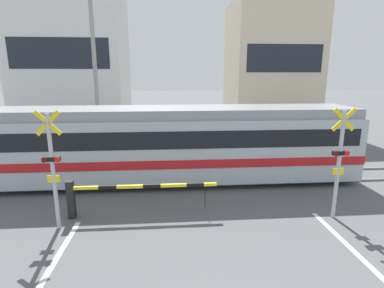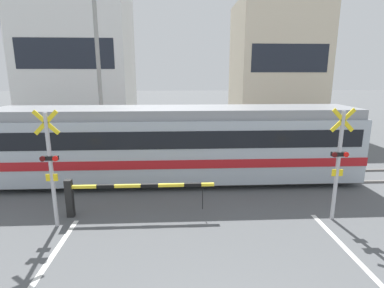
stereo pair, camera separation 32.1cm
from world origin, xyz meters
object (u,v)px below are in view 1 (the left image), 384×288
(crossing_barrier_far, at_px, (239,145))
(pedestrian, at_px, (201,133))
(crossing_barrier_near, at_px, (112,193))
(crossing_signal_left, at_px, (52,165))
(crossing_signal_right, at_px, (339,159))
(commuter_train, at_px, (176,142))

(crossing_barrier_far, distance_m, pedestrian, 2.67)
(crossing_barrier_near, relative_size, pedestrian, 2.61)
(crossing_barrier_near, relative_size, crossing_signal_left, 1.34)
(crossing_signal_right, distance_m, pedestrian, 9.08)
(commuter_train, bearing_deg, crossing_barrier_near, -123.48)
(crossing_barrier_far, xyz_separation_m, crossing_signal_right, (1.40, -6.45, 1.06))
(crossing_barrier_near, height_order, crossing_signal_right, crossing_signal_right)
(commuter_train, bearing_deg, pedestrian, 72.46)
(crossing_barrier_far, bearing_deg, commuter_train, -139.07)
(crossing_signal_left, bearing_deg, crossing_signal_right, 0.00)
(crossing_signal_right, height_order, pedestrian, crossing_signal_right)
(pedestrian, bearing_deg, crossing_signal_right, -69.97)
(crossing_signal_right, relative_size, pedestrian, 1.94)
(crossing_barrier_far, relative_size, crossing_signal_left, 1.34)
(pedestrian, bearing_deg, crossing_barrier_near, -114.24)
(crossing_barrier_far, height_order, crossing_signal_right, crossing_signal_right)
(crossing_barrier_far, bearing_deg, crossing_signal_right, -77.75)
(crossing_barrier_far, xyz_separation_m, pedestrian, (-1.70, 2.04, 0.21))
(crossing_barrier_far, relative_size, pedestrian, 2.61)
(commuter_train, relative_size, crossing_barrier_near, 3.17)
(commuter_train, distance_m, crossing_barrier_near, 3.78)
(crossing_barrier_far, bearing_deg, crossing_barrier_near, -131.85)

